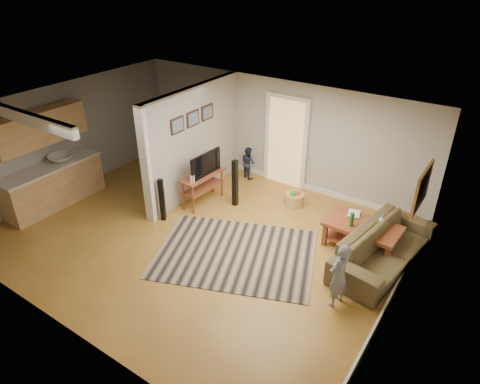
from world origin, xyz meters
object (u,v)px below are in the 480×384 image
coffee_table (364,230)px  speaker_left (162,200)px  sofa (381,263)px  toddler (248,177)px  child (335,303)px  speaker_right (235,183)px  tv_console (203,177)px  toy_basket (294,199)px

coffee_table → speaker_left: bearing=-160.4°
sofa → toddler: toddler is taller
child → sofa: bearing=-178.4°
child → toddler: size_ratio=1.40×
speaker_right → toddler: (-0.51, 1.30, -0.54)m
sofa → tv_console: 4.09m
tv_console → toddler: 1.75m
speaker_left → toy_basket: 2.90m
toy_basket → toddler: toddler is taller
coffee_table → tv_console: tv_console is taller
speaker_left → child: (4.00, -0.30, -0.48)m
child → toddler: (-3.60, 2.95, 0.00)m
coffee_table → child: (0.18, -1.66, -0.41)m
speaker_right → speaker_left: bearing=-125.4°
coffee_table → toy_basket: size_ratio=3.20×
speaker_left → speaker_right: size_ratio=0.87×
speaker_left → toddler: speaker_left is taller
speaker_right → child: (3.09, -1.65, -0.54)m
tv_console → toddler: size_ratio=1.42×
speaker_right → toddler: speaker_right is taller
coffee_table → speaker_left: size_ratio=1.46×
coffee_table → tv_console: 3.58m
tv_console → speaker_right: size_ratio=1.06×
sofa → speaker_right: bearing=94.8°
tv_console → speaker_left: (-0.26, -1.04, -0.17)m
tv_console → toy_basket: tv_console is taller
toddler → tv_console: bearing=105.9°
tv_console → toy_basket: bearing=33.3°
coffee_table → speaker_left: speaker_left is taller
coffee_table → toddler: size_ratio=1.71×
tv_console → child: (3.74, -1.34, -0.65)m
coffee_table → speaker_right: bearing=-179.8°
child → toddler: bearing=-115.8°
tv_console → toy_basket: (1.75, 1.03, -0.49)m
sofa → toddler: bearing=77.3°
speaker_right → sofa: bearing=-5.6°
tv_console → child: size_ratio=1.02×
speaker_left → toddler: size_ratio=1.17×
sofa → speaker_left: speaker_left is taller
sofa → coffee_table: 0.68m
coffee_table → speaker_right: speaker_right is taller
tv_console → speaker_left: 1.08m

